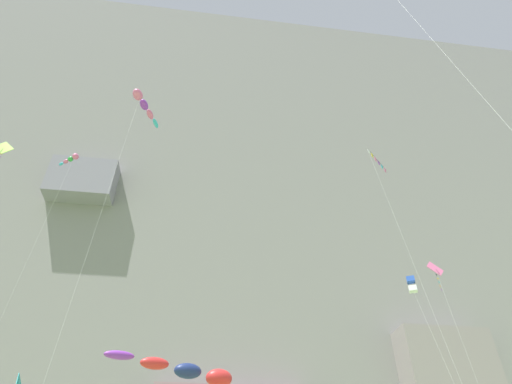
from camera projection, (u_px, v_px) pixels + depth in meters
The scene contains 7 objects.
cliff_face at pixel (230, 221), 70.96m from camera, with size 180.00×28.81×82.81m.
kite_diamond_high_right at pixel (438, 275), 42.60m from camera, with size 1.92×3.05×22.99m.
kite_banner_mid_left at pixel (383, 177), 41.27m from camera, with size 3.20×6.20×30.99m.
kite_windsock_low_center at pixel (71, 160), 47.32m from camera, with size 2.72×2.92×34.10m.
kite_windsock_low_left at pixel (143, 104), 41.74m from camera, with size 2.40×7.76×34.90m.
kite_windsock_upper_right at pixel (191, 372), 23.14m from camera, with size 7.02×3.98×8.76m.
kite_box_upper_left at pixel (412, 286), 32.60m from camera, with size 2.33×2.30×16.78m.
Camera 1 is at (-3.47, -3.30, 1.82)m, focal length 29.88 mm.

